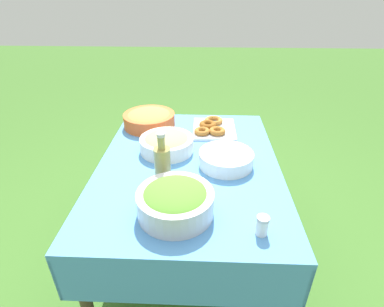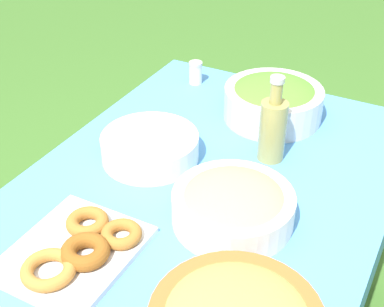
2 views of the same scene
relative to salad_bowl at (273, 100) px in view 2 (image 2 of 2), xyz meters
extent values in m
cube|color=#4C8CD1|center=(-0.39, 0.03, -0.08)|extent=(1.25, 0.91, 0.02)
cube|color=#4C8CD1|center=(-0.39, -0.42, -0.20)|extent=(1.25, 0.01, 0.22)
cube|color=#4C8CD1|center=(-0.39, 0.48, -0.20)|extent=(1.25, 0.01, 0.22)
cube|color=#4C8CD1|center=(0.23, 0.03, -0.20)|extent=(0.01, 0.91, 0.22)
cylinder|color=#473828|center=(0.18, -0.37, -0.44)|extent=(0.05, 0.05, 0.70)
cylinder|color=#473828|center=(0.18, 0.43, -0.44)|extent=(0.05, 0.05, 0.70)
cylinder|color=silver|center=(0.00, 0.00, -0.01)|extent=(0.30, 0.30, 0.10)
ellipsoid|color=#51892D|center=(0.00, 0.00, 0.02)|extent=(0.27, 0.27, 0.07)
cylinder|color=white|center=(-0.50, -0.09, -0.02)|extent=(0.29, 0.29, 0.08)
ellipsoid|color=tan|center=(-0.50, -0.09, 0.00)|extent=(0.26, 0.26, 0.07)
cube|color=silver|center=(-0.78, 0.17, -0.06)|extent=(0.30, 0.26, 0.02)
torus|color=#A36628|center=(-0.70, 0.19, -0.03)|extent=(0.14, 0.14, 0.03)
torus|color=#B27533|center=(-0.86, 0.17, -0.03)|extent=(0.17, 0.17, 0.03)
torus|color=brown|center=(-0.78, 0.13, -0.03)|extent=(0.15, 0.15, 0.04)
torus|color=#A36628|center=(-0.70, 0.10, -0.03)|extent=(0.11, 0.11, 0.03)
cylinder|color=white|center=(-0.37, 0.22, -0.06)|extent=(0.27, 0.27, 0.01)
cylinder|color=white|center=(-0.37, 0.22, -0.05)|extent=(0.27, 0.27, 0.01)
cylinder|color=white|center=(-0.37, 0.22, -0.03)|extent=(0.27, 0.27, 0.01)
cylinder|color=white|center=(-0.37, 0.22, -0.02)|extent=(0.27, 0.27, 0.01)
cylinder|color=white|center=(-0.37, 0.22, -0.01)|extent=(0.27, 0.27, 0.01)
cylinder|color=white|center=(-0.37, 0.22, 0.00)|extent=(0.27, 0.27, 0.01)
cylinder|color=#998E4C|center=(-0.21, -0.08, 0.02)|extent=(0.07, 0.07, 0.17)
cylinder|color=#998E4C|center=(-0.21, -0.08, 0.14)|extent=(0.03, 0.03, 0.06)
cylinder|color=#B7B7B7|center=(-0.21, -0.08, 0.18)|extent=(0.04, 0.04, 0.01)
cylinder|color=white|center=(0.10, 0.32, -0.03)|extent=(0.04, 0.04, 0.07)
cylinder|color=silver|center=(0.10, 0.32, 0.01)|extent=(0.05, 0.05, 0.01)
camera|label=1|loc=(0.92, 0.10, 0.75)|focal=28.00mm
camera|label=2|loc=(-1.41, -0.46, 0.79)|focal=50.00mm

